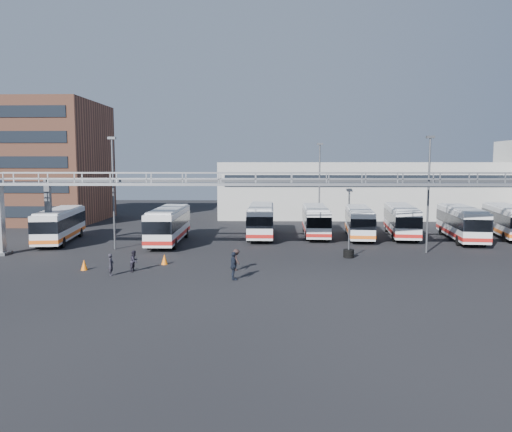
{
  "coord_description": "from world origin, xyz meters",
  "views": [
    {
      "loc": [
        -1.76,
        -36.76,
        7.81
      ],
      "look_at": [
        -3.0,
        6.0,
        3.32
      ],
      "focal_mm": 35.0,
      "sensor_mm": 36.0,
      "label": 1
    }
  ],
  "objects_px": {
    "bus_7": "(401,220)",
    "tire_stack": "(349,253)",
    "light_pole_left": "(113,187)",
    "cone_right": "(164,259)",
    "pedestrian_b": "(134,261)",
    "cone_left": "(84,265)",
    "light_pole_back": "(319,182)",
    "bus_5": "(316,220)",
    "pedestrian_a": "(111,265)",
    "bus_9": "(507,220)",
    "pedestrian_c": "(236,260)",
    "pedestrian_d": "(234,266)",
    "light_pole_mid": "(429,188)",
    "bus_8": "(462,222)",
    "bus_2": "(169,224)",
    "bus_0": "(60,224)",
    "bus_6": "(359,221)",
    "bus_4": "(261,219)"
  },
  "relations": [
    {
      "from": "bus_2",
      "to": "bus_4",
      "type": "relative_size",
      "value": 1.02
    },
    {
      "from": "bus_0",
      "to": "cone_right",
      "type": "distance_m",
      "value": 16.67
    },
    {
      "from": "bus_5",
      "to": "bus_9",
      "type": "distance_m",
      "value": 20.3
    },
    {
      "from": "pedestrian_b",
      "to": "cone_left",
      "type": "distance_m",
      "value": 3.86
    },
    {
      "from": "light_pole_mid",
      "to": "bus_6",
      "type": "distance_m",
      "value": 10.6
    },
    {
      "from": "light_pole_back",
      "to": "bus_0",
      "type": "relative_size",
      "value": 0.91
    },
    {
      "from": "bus_7",
      "to": "tire_stack",
      "type": "relative_size",
      "value": 4.48
    },
    {
      "from": "light_pole_left",
      "to": "pedestrian_b",
      "type": "height_order",
      "value": "light_pole_left"
    },
    {
      "from": "light_pole_back",
      "to": "cone_left",
      "type": "xyz_separation_m",
      "value": [
        -19.47,
        -23.0,
        -5.33
      ]
    },
    {
      "from": "bus_0",
      "to": "tire_stack",
      "type": "height_order",
      "value": "bus_0"
    },
    {
      "from": "bus_5",
      "to": "pedestrian_c",
      "type": "height_order",
      "value": "bus_5"
    },
    {
      "from": "cone_left",
      "to": "cone_right",
      "type": "xyz_separation_m",
      "value": [
        5.48,
        2.26,
        0.01
      ]
    },
    {
      "from": "bus_9",
      "to": "pedestrian_d",
      "type": "relative_size",
      "value": 5.9
    },
    {
      "from": "bus_0",
      "to": "bus_6",
      "type": "height_order",
      "value": "bus_0"
    },
    {
      "from": "bus_7",
      "to": "tire_stack",
      "type": "height_order",
      "value": "bus_7"
    },
    {
      "from": "bus_7",
      "to": "pedestrian_a",
      "type": "relative_size",
      "value": 7.27
    },
    {
      "from": "bus_6",
      "to": "pedestrian_d",
      "type": "xyz_separation_m",
      "value": [
        -11.84,
        -19.59,
        -0.8
      ]
    },
    {
      "from": "light_pole_mid",
      "to": "pedestrian_a",
      "type": "relative_size",
      "value": 6.57
    },
    {
      "from": "pedestrian_d",
      "to": "cone_right",
      "type": "distance_m",
      "value": 7.69
    },
    {
      "from": "cone_left",
      "to": "cone_right",
      "type": "distance_m",
      "value": 5.93
    },
    {
      "from": "light_pole_left",
      "to": "cone_right",
      "type": "bearing_deg",
      "value": -48.31
    },
    {
      "from": "pedestrian_a",
      "to": "pedestrian_c",
      "type": "height_order",
      "value": "pedestrian_c"
    },
    {
      "from": "cone_right",
      "to": "light_pole_left",
      "type": "bearing_deg",
      "value": 131.69
    },
    {
      "from": "bus_8",
      "to": "light_pole_left",
      "type": "bearing_deg",
      "value": -163.07
    },
    {
      "from": "pedestrian_b",
      "to": "bus_0",
      "type": "bearing_deg",
      "value": 53.22
    },
    {
      "from": "light_pole_back",
      "to": "bus_2",
      "type": "relative_size",
      "value": 0.89
    },
    {
      "from": "bus_0",
      "to": "tire_stack",
      "type": "bearing_deg",
      "value": -23.29
    },
    {
      "from": "bus_6",
      "to": "bus_9",
      "type": "distance_m",
      "value": 15.84
    },
    {
      "from": "tire_stack",
      "to": "bus_0",
      "type": "bearing_deg",
      "value": 164.88
    },
    {
      "from": "bus_0",
      "to": "bus_9",
      "type": "relative_size",
      "value": 0.99
    },
    {
      "from": "bus_8",
      "to": "pedestrian_c",
      "type": "relative_size",
      "value": 7.27
    },
    {
      "from": "pedestrian_b",
      "to": "cone_left",
      "type": "height_order",
      "value": "pedestrian_b"
    },
    {
      "from": "bus_5",
      "to": "pedestrian_a",
      "type": "bearing_deg",
      "value": -127.82
    },
    {
      "from": "light_pole_left",
      "to": "pedestrian_d",
      "type": "height_order",
      "value": "light_pole_left"
    },
    {
      "from": "bus_2",
      "to": "light_pole_mid",
      "type": "bearing_deg",
      "value": -12.4
    },
    {
      "from": "bus_4",
      "to": "pedestrian_d",
      "type": "xyz_separation_m",
      "value": [
        -1.47,
        -19.87,
        -0.94
      ]
    },
    {
      "from": "pedestrian_c",
      "to": "light_pole_mid",
      "type": "bearing_deg",
      "value": -88.88
    },
    {
      "from": "bus_0",
      "to": "pedestrian_d",
      "type": "bearing_deg",
      "value": -48.54
    },
    {
      "from": "pedestrian_b",
      "to": "cone_left",
      "type": "bearing_deg",
      "value": 98.22
    },
    {
      "from": "light_pole_back",
      "to": "pedestrian_a",
      "type": "xyz_separation_m",
      "value": [
        -16.91,
        -24.72,
        -4.95
      ]
    },
    {
      "from": "pedestrian_b",
      "to": "bus_5",
      "type": "bearing_deg",
      "value": -25.63
    },
    {
      "from": "light_pole_left",
      "to": "cone_right",
      "type": "relative_size",
      "value": 12.69
    },
    {
      "from": "light_pole_mid",
      "to": "bus_8",
      "type": "xyz_separation_m",
      "value": [
        5.76,
        7.31,
        -3.84
      ]
    },
    {
      "from": "light_pole_left",
      "to": "bus_4",
      "type": "relative_size",
      "value": 0.9
    },
    {
      "from": "light_pole_mid",
      "to": "bus_8",
      "type": "bearing_deg",
      "value": 51.78
    },
    {
      "from": "light_pole_back",
      "to": "tire_stack",
      "type": "xyz_separation_m",
      "value": [
        0.79,
        -17.5,
        -5.3
      ]
    },
    {
      "from": "light_pole_mid",
      "to": "bus_9",
      "type": "xyz_separation_m",
      "value": [
        11.44,
        9.65,
        -3.87
      ]
    },
    {
      "from": "cone_right",
      "to": "bus_5",
      "type": "bearing_deg",
      "value": 49.95
    },
    {
      "from": "light_pole_left",
      "to": "bus_9",
      "type": "xyz_separation_m",
      "value": [
        39.44,
        8.65,
        -3.87
      ]
    },
    {
      "from": "bus_6",
      "to": "cone_right",
      "type": "bearing_deg",
      "value": -134.87
    }
  ]
}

